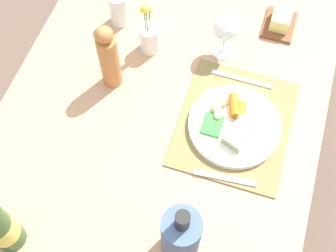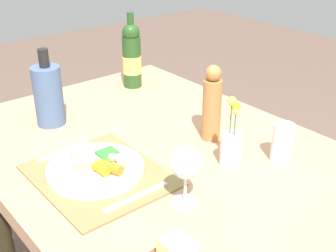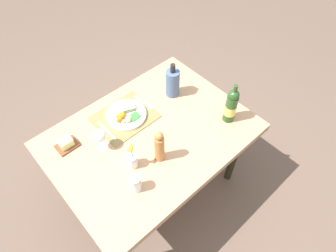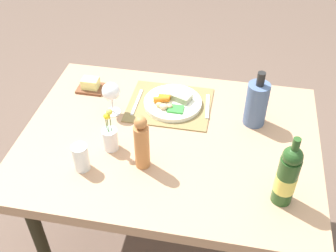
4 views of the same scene
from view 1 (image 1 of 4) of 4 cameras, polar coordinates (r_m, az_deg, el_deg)
ground_plane at (r=1.99m, az=-0.69°, el=-8.66°), size 8.00×8.00×0.00m
dining_table at (r=1.40m, az=-0.98°, el=-0.00°), size 1.26×0.94×0.72m
placemat at (r=1.33m, az=8.42°, el=0.32°), size 0.38×0.32×0.01m
dinner_plate at (r=1.31m, az=8.34°, el=0.17°), size 0.27×0.27×0.05m
fork at (r=1.25m, az=7.21°, el=-6.51°), size 0.03×0.17×0.00m
knife at (r=1.41m, az=9.32°, el=5.86°), size 0.01×0.19×0.00m
butter_dish at (r=1.55m, az=14.00°, el=12.73°), size 0.13×0.10×0.06m
pepper_mill at (r=1.31m, az=-7.49°, el=8.53°), size 0.06×0.06×0.24m
water_tumbler at (r=1.51m, az=-6.23°, el=14.32°), size 0.06×0.06×0.12m
wine_glass at (r=1.38m, az=7.38°, el=12.18°), size 0.08×0.08×0.16m
flower_vase at (r=1.42m, az=-2.42°, el=11.26°), size 0.06×0.06×0.21m
cooler_bottle at (r=1.09m, az=1.63°, el=-13.65°), size 0.10×0.10×0.26m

